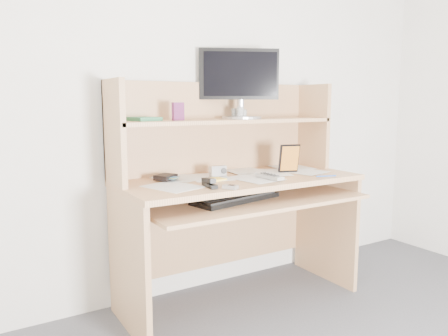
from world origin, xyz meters
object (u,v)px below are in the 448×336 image
keyboard (236,198)px  monitor (240,82)px  desk (233,185)px  game_case (289,158)px  tv_remote (269,177)px

keyboard → monitor: bearing=42.2°
desk → game_case: 0.38m
desk → game_case: (0.34, -0.11, 0.15)m
keyboard → game_case: bearing=0.3°
tv_remote → monitor: bearing=85.4°
desk → monitor: 0.63m
game_case → keyboard: bearing=-150.0°
game_case → monitor: monitor is taller
tv_remote → monitor: (0.00, 0.32, 0.54)m
desk → keyboard: (-0.11, -0.20, -0.03)m
tv_remote → monitor: monitor is taller
desk → keyboard: bearing=-118.7°
game_case → tv_remote: bearing=-136.7°
keyboard → monitor: 0.74m
game_case → monitor: bearing=155.8°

